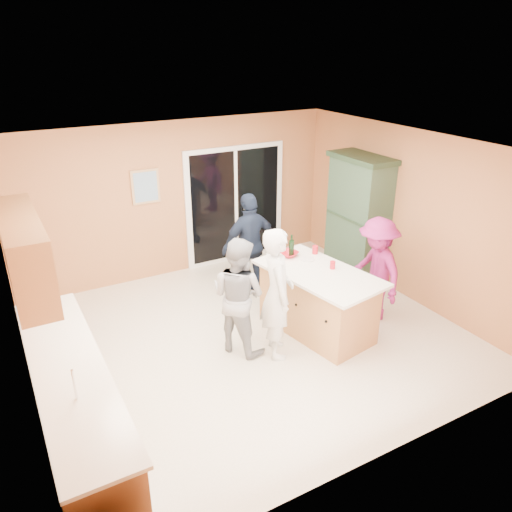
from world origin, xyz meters
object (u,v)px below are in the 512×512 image
kitchen_island (317,303)px  woman_grey (238,296)px  green_hutch (358,220)px  woman_navy (250,245)px  woman_white (277,293)px  woman_magenta (376,270)px

kitchen_island → woman_grey: woman_grey is taller
kitchen_island → green_hutch: (1.59, 1.13, 0.59)m
woman_grey → woman_navy: bearing=-61.9°
green_hutch → woman_navy: size_ratio=1.27×
woman_navy → woman_white: bearing=70.2°
woman_white → woman_grey: 0.50m
green_hutch → woman_magenta: 1.44m
woman_white → green_hutch: bearing=-41.0°
woman_white → woman_grey: (-0.38, 0.32, -0.08)m
woman_grey → woman_magenta: 2.08m
woman_grey → woman_navy: woman_navy is taller
woman_grey → woman_magenta: (2.06, -0.26, -0.01)m
woman_grey → kitchen_island: bearing=-125.0°
woman_navy → woman_magenta: (1.17, -1.57, -0.05)m
kitchen_island → woman_white: size_ratio=1.08×
green_hutch → woman_white: size_ratio=1.21×
woman_grey → woman_magenta: woman_grey is taller
green_hutch → woman_grey: bearing=-160.2°
kitchen_island → woman_magenta: bearing=-17.1°
green_hutch → woman_white: (-2.36, -1.31, -0.16)m
woman_white → woman_grey: woman_white is taller
woman_white → woman_magenta: size_ratio=1.12×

